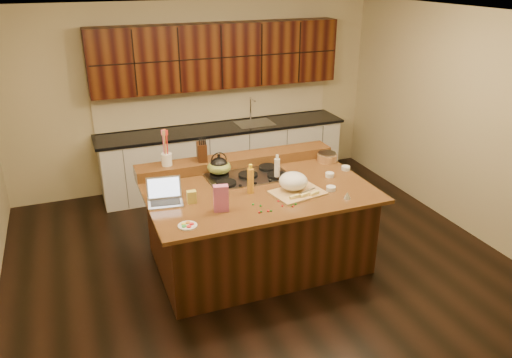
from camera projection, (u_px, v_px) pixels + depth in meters
name	position (u px, v px, depth m)	size (l,w,h in m)	color
room	(258.00, 150.00, 5.23)	(5.52, 5.02, 2.72)	black
island	(258.00, 225.00, 5.58)	(2.40, 1.60, 0.92)	black
back_ledge	(236.00, 161.00, 5.97)	(2.40, 0.30, 0.12)	black
cooktop	(248.00, 176.00, 5.65)	(0.92, 0.52, 0.05)	gray
back_counter	(222.00, 123.00, 7.38)	(3.70, 0.66, 2.40)	silver
kettle	(219.00, 166.00, 5.61)	(0.21, 0.21, 0.19)	black
green_bowl	(219.00, 167.00, 5.62)	(0.27, 0.27, 0.15)	olive
laptop	(165.00, 196.00, 5.05)	(0.38, 0.32, 0.24)	#B7B7BC
oil_bottle	(251.00, 181.00, 5.22)	(0.07, 0.07, 0.27)	gold
vinegar_bottle	(277.00, 170.00, 5.54)	(0.06, 0.06, 0.25)	silver
wooden_tray	(294.00, 184.00, 5.25)	(0.59, 0.47, 0.21)	tan
ramekin_a	(331.00, 188.00, 5.32)	(0.10, 0.10, 0.04)	white
ramekin_b	(330.00, 175.00, 5.67)	(0.10, 0.10, 0.04)	white
ramekin_c	(346.00, 168.00, 5.85)	(0.10, 0.10, 0.04)	white
strainer_bowl	(327.00, 158.00, 6.10)	(0.24, 0.24, 0.09)	#996B3F
kitchen_timer	(347.00, 195.00, 5.13)	(0.08, 0.08, 0.07)	silver
pink_bag	(221.00, 198.00, 4.83)	(0.14, 0.08, 0.27)	#C05A8C
candy_plate	(188.00, 226.00, 4.59)	(0.18, 0.18, 0.01)	white
package_box	(192.00, 197.00, 5.03)	(0.09, 0.06, 0.13)	gold
utensil_crock	(167.00, 159.00, 5.64)	(0.12, 0.12, 0.14)	white
knife_block	(202.00, 152.00, 5.77)	(0.11, 0.17, 0.21)	black
gumdrop_0	(268.00, 211.00, 4.86)	(0.02, 0.02, 0.02)	red
gumdrop_1	(260.00, 206.00, 4.97)	(0.02, 0.02, 0.02)	#198C26
gumdrop_2	(293.00, 206.00, 4.95)	(0.02, 0.02, 0.02)	red
gumdrop_3	(296.00, 204.00, 5.00)	(0.02, 0.02, 0.02)	#198C26
gumdrop_4	(268.00, 211.00, 4.87)	(0.02, 0.02, 0.02)	red
gumdrop_5	(271.00, 211.00, 4.86)	(0.02, 0.02, 0.02)	#198C26
gumdrop_6	(259.00, 212.00, 4.83)	(0.02, 0.02, 0.02)	red
gumdrop_7	(253.00, 204.00, 5.00)	(0.02, 0.02, 0.02)	#198C26
gumdrop_8	(282.00, 206.00, 4.96)	(0.02, 0.02, 0.02)	red
gumdrop_9	(261.00, 212.00, 4.85)	(0.02, 0.02, 0.02)	#198C26
gumdrop_10	(278.00, 201.00, 5.06)	(0.02, 0.02, 0.02)	red
gumdrop_11	(292.00, 206.00, 4.96)	(0.02, 0.02, 0.02)	#198C26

